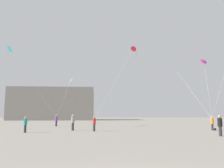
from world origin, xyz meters
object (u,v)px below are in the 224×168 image
Objects in this scene: kite_lime_delta at (70,81)px; person_in_red at (94,123)px; kite_cyan_delta at (11,50)px; building_left_hall at (54,105)px; person_in_orange at (212,123)px; kite_crimson_diamond at (133,50)px; person_in_purple at (56,120)px; person_in_grey at (73,122)px; kite_magenta_diamond at (204,62)px; kite_violet_delta at (175,69)px; person_in_teal at (25,124)px; handbag_beside_flyer at (215,129)px; person_in_black at (220,124)px.

person_in_red is at bearing -67.20° from kite_lime_delta.
building_left_hall is at bearing 95.55° from kite_cyan_delta.
kite_crimson_diamond is (-8.66, 3.60, 9.60)m from person_in_orange.
kite_lime_delta is (2.19, -0.95, 5.97)m from person_in_purple.
person_in_orange is 16.10m from person_in_grey.
person_in_red is 59.60m from building_left_hall.
kite_magenta_diamond is 61.41m from building_left_hall.
kite_violet_delta is (15.97, 12.82, 8.78)m from person_in_grey.
kite_violet_delta reaches higher than person_in_teal.
person_in_purple is 6.43m from kite_lime_delta.
kite_violet_delta is at bearing 52.23° from person_in_orange.
kite_violet_delta reaches higher than kite_lime_delta.
building_left_hall is 63.95m from handbag_beside_flyer.
person_in_red is 0.06× the size of building_left_hall.
person_in_grey is 15.38m from person_in_black.
kite_magenta_diamond is (14.36, 4.26, 7.91)m from person_in_red.
person_in_red is at bearing 60.40° from person_in_teal.
kite_lime_delta is 11.25m from kite_crimson_diamond.
person_in_purple is 16.14m from kite_crimson_diamond.
person_in_black is 69.06m from building_left_hall.
kite_cyan_delta is at bearing 106.68° from person_in_grey.
person_in_orange is 20.62m from person_in_teal.
kite_lime_delta reaches higher than person_in_black.
person_in_black is at bearing -66.07° from building_left_hall.
person_in_purple is 1.13× the size of person_in_teal.
kite_cyan_delta reaches higher than person_in_teal.
person_in_black reaches higher than person_in_orange.
kite_crimson_diamond is 56.87m from building_left_hall.
person_in_purple is 0.06× the size of building_left_hall.
person_in_orange is 22.40m from person_in_purple.
person_in_red is 11.76m from kite_crimson_diamond.
building_left_hall is (-30.58, 55.83, 4.49)m from person_in_orange.
person_in_black reaches higher than person_in_red.
kite_magenta_diamond reaches higher than person_in_grey.
person_in_orange is 0.16× the size of kite_cyan_delta.
person_in_purple is 0.13× the size of kite_violet_delta.
person_in_red is 7.07m from person_in_teal.
kite_cyan_delta reaches higher than kite_magenta_diamond.
handbag_beside_flyer is (2.97, 7.27, -0.85)m from person_in_black.
person_in_grey reaches higher than person_in_red.
kite_magenta_diamond is at bearing 37.72° from person_in_orange.
person_in_teal is at bearing -83.95° from person_in_purple.
person_in_purple is 1.03× the size of person_in_black.
kite_cyan_delta is at bearing 130.37° from person_in_orange.
building_left_hall reaches higher than kite_violet_delta.
person_in_black is 0.18× the size of kite_cyan_delta.
kite_crimson_diamond is 30.43× the size of handbag_beside_flyer.
person_in_grey is 14.51m from kite_cyan_delta.
kite_magenta_diamond is at bearing -10.55° from person_in_purple.
kite_cyan_delta is at bearing 30.95° from person_in_black.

